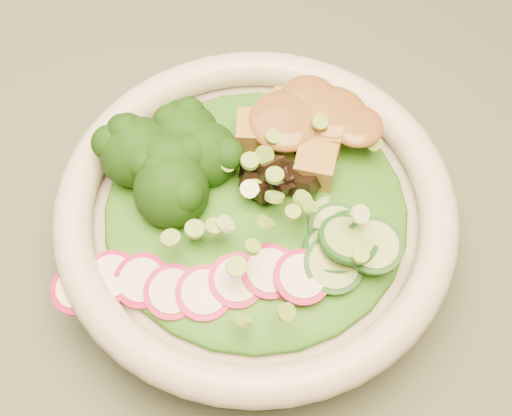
{
  "coord_description": "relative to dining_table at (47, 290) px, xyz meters",
  "views": [
    {
      "loc": [
        0.18,
        -0.25,
        1.2
      ],
      "look_at": [
        0.18,
        -0.02,
        0.81
      ],
      "focal_mm": 50.0,
      "sensor_mm": 36.0,
      "label": 1
    }
  ],
  "objects": [
    {
      "name": "tofu_cubes",
      "position": [
        0.21,
        0.03,
        0.18
      ],
      "size": [
        0.1,
        0.08,
        0.03
      ],
      "primitive_type": null,
      "rotation": [
        0.0,
        0.0,
        -0.32
      ],
      "color": "olive",
      "rests_on": "salad_bowl"
    },
    {
      "name": "radish_slices",
      "position": [
        0.15,
        -0.07,
        0.18
      ],
      "size": [
        0.11,
        0.07,
        0.02
      ],
      "primitive_type": null,
      "rotation": [
        0.0,
        0.0,
        -0.32
      ],
      "color": "#A50C48",
      "rests_on": "salad_bowl"
    },
    {
      "name": "lettuce_bed",
      "position": [
        0.18,
        -0.02,
        0.17
      ],
      "size": [
        0.2,
        0.2,
        0.02
      ],
      "primitive_type": "ellipsoid",
      "color": "#235D13",
      "rests_on": "salad_bowl"
    },
    {
      "name": "dining_table",
      "position": [
        0.0,
        0.0,
        0.0
      ],
      "size": [
        1.2,
        0.8,
        0.75
      ],
      "color": "black",
      "rests_on": "ground"
    },
    {
      "name": "scallion_garnish",
      "position": [
        0.18,
        -0.02,
        0.2
      ],
      "size": [
        0.18,
        0.18,
        0.02
      ],
      "primitive_type": null,
      "color": "#70A63A",
      "rests_on": "salad_bowl"
    },
    {
      "name": "salad_bowl",
      "position": [
        0.18,
        -0.02,
        0.15
      ],
      "size": [
        0.26,
        0.26,
        0.07
      ],
      "rotation": [
        0.0,
        0.0,
        -0.32
      ],
      "color": "beige",
      "rests_on": "dining_table"
    },
    {
      "name": "broccoli_florets",
      "position": [
        0.13,
        0.01,
        0.19
      ],
      "size": [
        0.09,
        0.09,
        0.04
      ],
      "primitive_type": null,
      "rotation": [
        0.0,
        0.0,
        -0.32
      ],
      "color": "black",
      "rests_on": "salad_bowl"
    },
    {
      "name": "peanut_sauce",
      "position": [
        0.21,
        0.03,
        0.2
      ],
      "size": [
        0.07,
        0.05,
        0.02
      ],
      "primitive_type": "ellipsoid",
      "color": "brown",
      "rests_on": "tofu_cubes"
    },
    {
      "name": "cucumber_slices",
      "position": [
        0.23,
        -0.05,
        0.18
      ],
      "size": [
        0.08,
        0.08,
        0.03
      ],
      "primitive_type": null,
      "rotation": [
        0.0,
        0.0,
        -0.32
      ],
      "color": "#9CCB70",
      "rests_on": "salad_bowl"
    },
    {
      "name": "mushroom_heap",
      "position": [
        0.19,
        -0.01,
        0.19
      ],
      "size": [
        0.08,
        0.08,
        0.04
      ],
      "primitive_type": null,
      "rotation": [
        0.0,
        0.0,
        -0.32
      ],
      "color": "black",
      "rests_on": "salad_bowl"
    }
  ]
}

